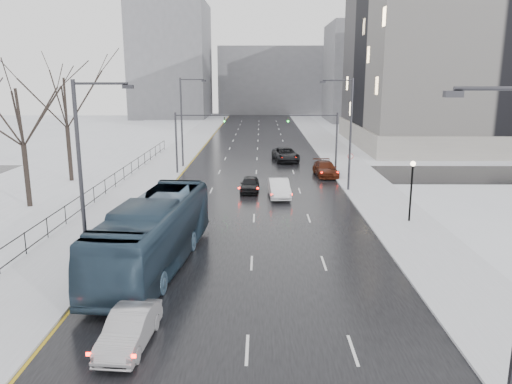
{
  "coord_description": "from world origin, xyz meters",
  "views": [
    {
      "loc": [
        0.51,
        -4.02,
        10.12
      ],
      "look_at": [
        0.17,
        28.82,
        2.5
      ],
      "focal_mm": 35.0,
      "sensor_mm": 36.0,
      "label": 1
    }
  ],
  "objects_px": {
    "tree_park_d": "(30,207)",
    "bus": "(154,233)",
    "lamppost_r_mid": "(412,182)",
    "streetlight_r_mid": "(348,129)",
    "sedan_right_near": "(279,188)",
    "tree_park_e": "(72,182)",
    "sedan_right_cross": "(286,154)",
    "streetlight_l_near": "(85,170)",
    "mast_signal_left": "(186,135)",
    "sedan_right_far": "(325,169)",
    "no_uturn_sign": "(350,159)",
    "streetlight_l_far": "(184,118)",
    "sedan_left_near": "(129,329)",
    "sedan_center_near": "(250,184)",
    "mast_signal_right": "(326,136)"
  },
  "relations": [
    {
      "from": "tree_park_d",
      "to": "bus",
      "type": "distance_m",
      "value": 17.82
    },
    {
      "from": "tree_park_d",
      "to": "streetlight_r_mid",
      "type": "relative_size",
      "value": 1.25
    },
    {
      "from": "streetlight_l_far",
      "to": "mast_signal_right",
      "type": "bearing_deg",
      "value": -14.48
    },
    {
      "from": "sedan_right_far",
      "to": "tree_park_d",
      "type": "bearing_deg",
      "value": -157.02
    },
    {
      "from": "tree_park_e",
      "to": "mast_signal_left",
      "type": "xyz_separation_m",
      "value": [
        10.87,
        4.0,
        4.11
      ]
    },
    {
      "from": "sedan_left_near",
      "to": "sedan_right_cross",
      "type": "height_order",
      "value": "sedan_right_cross"
    },
    {
      "from": "sedan_right_near",
      "to": "tree_park_d",
      "type": "bearing_deg",
      "value": -173.87
    },
    {
      "from": "streetlight_l_near",
      "to": "sedan_right_cross",
      "type": "bearing_deg",
      "value": 72.15
    },
    {
      "from": "lamppost_r_mid",
      "to": "sedan_left_near",
      "type": "relative_size",
      "value": 1.02
    },
    {
      "from": "lamppost_r_mid",
      "to": "bus",
      "type": "bearing_deg",
      "value": -152.41
    },
    {
      "from": "streetlight_l_near",
      "to": "mast_signal_left",
      "type": "height_order",
      "value": "streetlight_l_near"
    },
    {
      "from": "sedan_center_near",
      "to": "streetlight_l_far",
      "type": "bearing_deg",
      "value": 123.72
    },
    {
      "from": "sedan_right_cross",
      "to": "tree_park_d",
      "type": "bearing_deg",
      "value": -141.42
    },
    {
      "from": "streetlight_r_mid",
      "to": "sedan_right_cross",
      "type": "distance_m",
      "value": 17.55
    },
    {
      "from": "lamppost_r_mid",
      "to": "sedan_right_near",
      "type": "relative_size",
      "value": 0.9
    },
    {
      "from": "lamppost_r_mid",
      "to": "sedan_right_near",
      "type": "xyz_separation_m",
      "value": [
        -8.96,
        7.53,
        -2.12
      ]
    },
    {
      "from": "sedan_left_near",
      "to": "streetlight_r_mid",
      "type": "bearing_deg",
      "value": 68.6
    },
    {
      "from": "tree_park_d",
      "to": "sedan_right_near",
      "type": "bearing_deg",
      "value": 10.09
    },
    {
      "from": "lamppost_r_mid",
      "to": "bus",
      "type": "height_order",
      "value": "lamppost_r_mid"
    },
    {
      "from": "no_uturn_sign",
      "to": "lamppost_r_mid",
      "type": "bearing_deg",
      "value": -82.67
    },
    {
      "from": "mast_signal_left",
      "to": "sedan_right_near",
      "type": "height_order",
      "value": "mast_signal_left"
    },
    {
      "from": "tree_park_e",
      "to": "sedan_right_far",
      "type": "xyz_separation_m",
      "value": [
        25.4,
        2.94,
        0.79
      ]
    },
    {
      "from": "lamppost_r_mid",
      "to": "sedan_right_cross",
      "type": "height_order",
      "value": "lamppost_r_mid"
    },
    {
      "from": "mast_signal_right",
      "to": "no_uturn_sign",
      "type": "distance_m",
      "value": 4.77
    },
    {
      "from": "streetlight_r_mid",
      "to": "streetlight_l_far",
      "type": "bearing_deg",
      "value": 143.7
    },
    {
      "from": "tree_park_d",
      "to": "mast_signal_left",
      "type": "bearing_deg",
      "value": 53.2
    },
    {
      "from": "sedan_left_near",
      "to": "lamppost_r_mid",
      "type": "bearing_deg",
      "value": 51.14
    },
    {
      "from": "no_uturn_sign",
      "to": "sedan_right_cross",
      "type": "distance_m",
      "value": 13.58
    },
    {
      "from": "tree_park_d",
      "to": "streetlight_r_mid",
      "type": "distance_m",
      "value": 27.24
    },
    {
      "from": "tree_park_e",
      "to": "sedan_right_near",
      "type": "relative_size",
      "value": 2.82
    },
    {
      "from": "streetlight_r_mid",
      "to": "bus",
      "type": "relative_size",
      "value": 0.75
    },
    {
      "from": "tree_park_d",
      "to": "tree_park_e",
      "type": "height_order",
      "value": "tree_park_e"
    },
    {
      "from": "streetlight_r_mid",
      "to": "mast_signal_right",
      "type": "bearing_deg",
      "value": 96.0
    },
    {
      "from": "sedan_right_near",
      "to": "sedan_right_far",
      "type": "xyz_separation_m",
      "value": [
        5.16,
        9.41,
        -0.04
      ]
    },
    {
      "from": "streetlight_l_near",
      "to": "sedan_right_near",
      "type": "distance_m",
      "value": 20.84
    },
    {
      "from": "tree_park_e",
      "to": "streetlight_r_mid",
      "type": "distance_m",
      "value": 27.25
    },
    {
      "from": "tree_park_d",
      "to": "sedan_right_near",
      "type": "xyz_separation_m",
      "value": [
        19.84,
        3.53,
        0.83
      ]
    },
    {
      "from": "tree_park_d",
      "to": "bus",
      "type": "bearing_deg",
      "value": -44.8
    },
    {
      "from": "mast_signal_left",
      "to": "sedan_right_near",
      "type": "distance_m",
      "value": 14.42
    },
    {
      "from": "streetlight_r_mid",
      "to": "sedan_right_near",
      "type": "distance_m",
      "value": 8.16
    },
    {
      "from": "streetlight_r_mid",
      "to": "sedan_center_near",
      "type": "relative_size",
      "value": 2.49
    },
    {
      "from": "sedan_center_near",
      "to": "sedan_right_far",
      "type": "bearing_deg",
      "value": 45.7
    },
    {
      "from": "streetlight_l_near",
      "to": "lamppost_r_mid",
      "type": "height_order",
      "value": "streetlight_l_near"
    },
    {
      "from": "sedan_left_near",
      "to": "bus",
      "type": "xyz_separation_m",
      "value": [
        -0.73,
        8.25,
        1.18
      ]
    },
    {
      "from": "sedan_left_near",
      "to": "sedan_right_near",
      "type": "height_order",
      "value": "sedan_right_near"
    },
    {
      "from": "no_uturn_sign",
      "to": "tree_park_e",
      "type": "bearing_deg",
      "value": 180.0
    },
    {
      "from": "tree_park_e",
      "to": "no_uturn_sign",
      "type": "relative_size",
      "value": 5.0
    },
    {
      "from": "lamppost_r_mid",
      "to": "no_uturn_sign",
      "type": "xyz_separation_m",
      "value": [
        -1.8,
        14.0,
        -0.64
      ]
    },
    {
      "from": "lamppost_r_mid",
      "to": "sedan_right_cross",
      "type": "bearing_deg",
      "value": 105.95
    },
    {
      "from": "tree_park_d",
      "to": "bus",
      "type": "relative_size",
      "value": 0.93
    }
  ]
}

